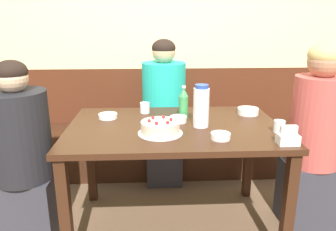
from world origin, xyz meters
TOP-DOWN VIEW (x-y plane):
  - ground_plane at (0.00, 0.00)m, footprint 12.00×12.00m
  - back_wall at (0.00, 1.05)m, footprint 4.80×0.04m
  - bench_seat at (0.00, 0.83)m, footprint 2.65×0.38m
  - dining_table at (0.00, 0.00)m, footprint 1.33×0.88m
  - birthday_cake at (-0.09, -0.15)m, footprint 0.26×0.26m
  - water_pitcher at (0.16, -0.03)m, footprint 0.10×0.10m
  - soju_bottle at (0.07, 0.17)m, footprint 0.06×0.06m
  - napkin_holder at (0.58, -0.35)m, footprint 0.11×0.08m
  - bowl_soup_white at (0.03, 0.07)m, footprint 0.11×0.11m
  - bowl_rice_small at (0.24, -0.26)m, footprint 0.11×0.11m
  - bowl_side_dish at (0.54, 0.22)m, footprint 0.15×0.15m
  - bowl_sauce_shallow at (-0.44, 0.18)m, footprint 0.13×0.13m
  - glass_water_tall at (-0.19, 0.29)m, footprint 0.07×0.07m
  - glass_tumbler_short at (0.61, -0.17)m, footprint 0.07×0.07m
  - person_teal_shirt at (0.93, 0.01)m, footprint 0.34×0.33m
  - person_pale_blue_shirt at (-0.04, 0.70)m, footprint 0.36×0.36m
  - person_grey_tee at (-0.93, -0.09)m, footprint 0.36×0.36m

SIDE VIEW (x-z plane):
  - ground_plane at x=0.00m, z-range 0.00..0.00m
  - bench_seat at x=0.00m, z-range 0.00..0.43m
  - person_grey_tee at x=-0.93m, z-range -0.02..1.15m
  - person_pale_blue_shirt at x=-0.04m, z-range -0.01..1.22m
  - person_teal_shirt at x=0.93m, z-range -0.02..1.23m
  - dining_table at x=0.00m, z-range 0.28..1.02m
  - bowl_sauce_shallow at x=-0.44m, z-range 0.74..0.77m
  - bowl_rice_small at x=0.24m, z-range 0.74..0.77m
  - bowl_soup_white at x=0.03m, z-range 0.74..0.78m
  - bowl_side_dish at x=0.54m, z-range 0.74..0.78m
  - glass_tumbler_short at x=0.61m, z-range 0.74..0.81m
  - birthday_cake at x=-0.09m, z-range 0.73..0.82m
  - glass_water_tall at x=-0.19m, z-range 0.74..0.81m
  - napkin_holder at x=0.58m, z-range 0.72..0.83m
  - soju_bottle at x=0.07m, z-range 0.73..0.95m
  - water_pitcher at x=0.16m, z-range 0.73..1.00m
  - back_wall at x=0.00m, z-range 0.00..2.50m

